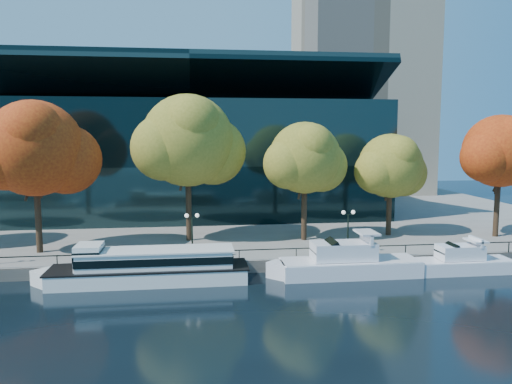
{
  "coord_description": "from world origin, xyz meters",
  "views": [
    {
      "loc": [
        -3.95,
        -38.43,
        11.91
      ],
      "look_at": [
        2.08,
        8.0,
        6.4
      ],
      "focal_mm": 35.0,
      "sensor_mm": 36.0,
      "label": 1
    }
  ],
  "objects": [
    {
      "name": "convention_building",
      "position": [
        -4.0,
        31.79,
        8.51
      ],
      "size": [
        50.0,
        24.57,
        21.43
      ],
      "color": "black",
      "rests_on": "ground"
    },
    {
      "name": "lamp_1",
      "position": [
        -3.98,
        4.5,
        3.98
      ],
      "size": [
        1.26,
        0.36,
        4.03
      ],
      "color": "black",
      "rests_on": "promenade"
    },
    {
      "name": "promenade",
      "position": [
        0.0,
        36.38,
        0.5
      ],
      "size": [
        90.0,
        67.08,
        1.0
      ],
      "color": "slate",
      "rests_on": "ground"
    },
    {
      "name": "tree_1",
      "position": [
        -17.78,
        8.76,
        10.39
      ],
      "size": [
        10.86,
        8.91,
        13.92
      ],
      "color": "black",
      "rests_on": "promenade"
    },
    {
      "name": "cruiser_far",
      "position": [
        18.8,
        0.78,
        0.97
      ],
      "size": [
        9.34,
        2.59,
        3.05
      ],
      "color": "white",
      "rests_on": "ground"
    },
    {
      "name": "tree_5",
      "position": [
        28.27,
        10.05,
        9.9
      ],
      "size": [
        9.48,
        7.77,
        12.87
      ],
      "color": "black",
      "rests_on": "promenade"
    },
    {
      "name": "cruiser_near",
      "position": [
        8.62,
        1.07,
        1.16
      ],
      "size": [
        12.93,
        3.33,
        3.75
      ],
      "color": "white",
      "rests_on": "ground"
    },
    {
      "name": "tree_4",
      "position": [
        17.22,
        12.27,
        8.32
      ],
      "size": [
        8.55,
        7.01,
        10.89
      ],
      "color": "black",
      "rests_on": "promenade"
    },
    {
      "name": "ground",
      "position": [
        0.0,
        0.0,
        0.0
      ],
      "size": [
        160.0,
        160.0,
        0.0
      ],
      "primitive_type": "plane",
      "color": "black",
      "rests_on": "ground"
    },
    {
      "name": "tree_2",
      "position": [
        -4.1,
        12.23,
        11.0
      ],
      "size": [
        11.6,
        9.52,
        14.85
      ],
      "color": "black",
      "rests_on": "promenade"
    },
    {
      "name": "lamp_2",
      "position": [
        10.02,
        4.5,
        3.98
      ],
      "size": [
        1.26,
        0.36,
        4.03
      ],
      "color": "black",
      "rests_on": "promenade"
    },
    {
      "name": "office_tower",
      "position": [
        28.0,
        55.0,
        33.02
      ],
      "size": [
        22.5,
        22.5,
        65.9
      ],
      "color": "tan",
      "rests_on": "ground"
    },
    {
      "name": "tour_boat",
      "position": [
        -7.8,
        1.29,
        1.38
      ],
      "size": [
        17.14,
        3.82,
        3.25
      ],
      "color": "white",
      "rests_on": "ground"
    },
    {
      "name": "railing",
      "position": [
        0.0,
        3.25,
        1.94
      ],
      "size": [
        88.2,
        0.08,
        0.99
      ],
      "color": "black",
      "rests_on": "promenade"
    },
    {
      "name": "tree_3",
      "position": [
        7.61,
        11.03,
        9.29
      ],
      "size": [
        9.09,
        7.45,
        12.09
      ],
      "color": "black",
      "rests_on": "promenade"
    }
  ]
}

